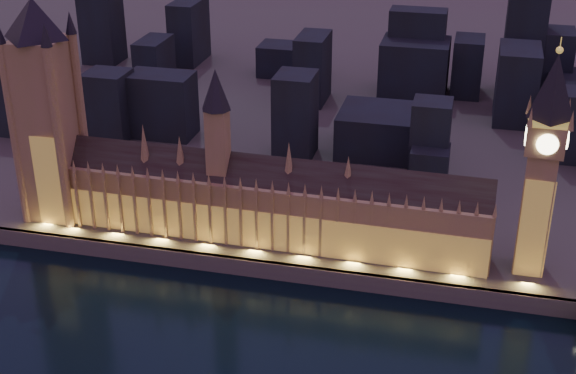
# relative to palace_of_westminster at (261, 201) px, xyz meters

# --- Properties ---
(ground_plane) EXTENTS (2000.00, 2000.00, 0.00)m
(ground_plane) POSITION_rel_palace_of_westminster_xyz_m (9.23, -61.74, -26.37)
(ground_plane) COLOR black
(ground_plane) RESTS_ON ground
(north_bank) EXTENTS (2000.00, 960.00, 8.00)m
(north_bank) POSITION_rel_palace_of_westminster_xyz_m (9.23, 458.26, -22.37)
(north_bank) COLOR #483B39
(north_bank) RESTS_ON ground
(embankment_wall) EXTENTS (2000.00, 2.50, 8.00)m
(embankment_wall) POSITION_rel_palace_of_westminster_xyz_m (9.23, -20.74, -22.37)
(embankment_wall) COLOR #584F4E
(embankment_wall) RESTS_ON ground
(palace_of_westminster) EXTENTS (202.00, 24.09, 78.00)m
(palace_of_westminster) POSITION_rel_palace_of_westminster_xyz_m (0.00, 0.00, 0.00)
(palace_of_westminster) COLOR olive
(palace_of_westminster) RESTS_ON north_bank
(victoria_tower) EXTENTS (31.68, 31.68, 115.82)m
(victoria_tower) POSITION_rel_palace_of_westminster_xyz_m (-100.77, 0.18, 38.98)
(victoria_tower) COLOR olive
(victoria_tower) RESTS_ON north_bank
(elizabeth_tower) EXTENTS (18.00, 18.00, 100.26)m
(elizabeth_tower) POSITION_rel_palace_of_westminster_xyz_m (117.23, 0.18, 37.34)
(elizabeth_tower) COLOR olive
(elizabeth_tower) RESTS_ON north_bank
(city_backdrop) EXTENTS (468.94, 215.63, 86.30)m
(city_backdrop) POSITION_rel_palace_of_westminster_xyz_m (43.21, 187.08, 5.05)
(city_backdrop) COLOR black
(city_backdrop) RESTS_ON north_bank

